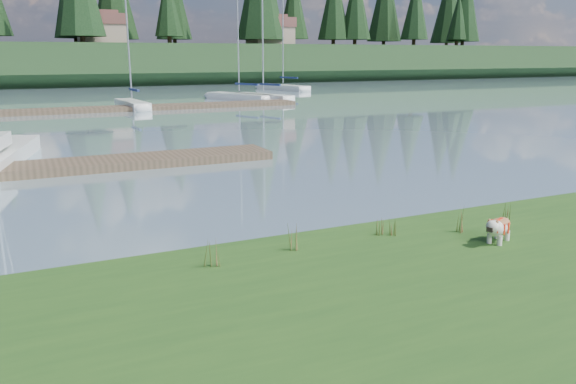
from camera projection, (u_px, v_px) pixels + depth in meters
name	position (u px, v px, depth m)	size (l,w,h in m)	color
ground	(95.00, 112.00, 39.11)	(200.00, 200.00, 0.00)	#819EAC
bank	(416.00, 345.00, 7.36)	(60.00, 9.00, 0.35)	#254A18
ridge	(56.00, 65.00, 76.39)	(200.00, 20.00, 5.00)	black
bulldog	(499.00, 226.00, 10.81)	(0.87, 0.60, 0.52)	silver
dock_near	(44.00, 168.00, 18.94)	(16.00, 2.00, 0.30)	#4C3D2C
dock_far	(124.00, 108.00, 39.89)	(26.00, 2.20, 0.30)	#4C3D2C
sailboat_bg_2	(130.00, 103.00, 41.77)	(1.82, 6.34, 9.59)	silver
sailboat_bg_3	(234.00, 96.00, 49.45)	(4.56, 7.69, 11.42)	silver
sailboat_bg_4	(259.00, 96.00, 48.78)	(3.76, 7.17, 10.60)	silver
sailboat_bg_5	(279.00, 87.00, 63.29)	(3.82, 8.54, 11.96)	silver
weed_0	(293.00, 238.00, 10.38)	(0.17, 0.14, 0.57)	#475B23
weed_1	(380.00, 224.00, 11.32)	(0.17, 0.14, 0.48)	#475B23
weed_2	(460.00, 221.00, 11.43)	(0.17, 0.14, 0.56)	#475B23
weed_3	(213.00, 254.00, 9.54)	(0.17, 0.14, 0.55)	#475B23
weed_4	(394.00, 228.00, 11.26)	(0.17, 0.14, 0.38)	#475B23
weed_5	(506.00, 213.00, 12.14)	(0.17, 0.14, 0.50)	#475B23
mud_lip	(280.00, 250.00, 11.26)	(60.00, 0.50, 0.14)	#33281C
conifer_5	(168.00, 3.00, 77.89)	(3.96, 3.96, 10.35)	#382619
conifer_7	(334.00, 1.00, 89.49)	(5.28, 5.28, 13.20)	#382619
conifer_8	(416.00, 6.00, 91.44)	(4.62, 4.62, 11.77)	#382619
conifer_9	(465.00, 2.00, 99.08)	(5.94, 5.94, 14.62)	#382619
house_1	(101.00, 28.00, 75.93)	(6.30, 5.30, 4.65)	gray
house_2	(270.00, 31.00, 83.98)	(6.30, 5.30, 4.65)	gray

